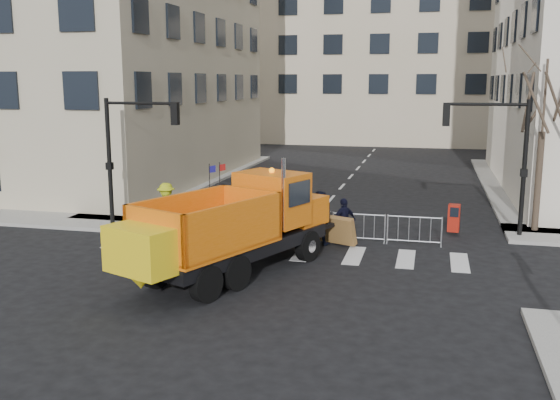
% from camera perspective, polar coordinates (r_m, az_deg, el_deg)
% --- Properties ---
extents(ground, '(120.00, 120.00, 0.00)m').
position_cam_1_polar(ground, '(17.66, -3.63, -9.33)').
color(ground, black).
rests_on(ground, ground).
extents(sidewalk_back, '(64.00, 5.00, 0.15)m').
position_cam_1_polar(sidewalk_back, '(25.54, 2.05, -2.78)').
color(sidewalk_back, gray).
rests_on(sidewalk_back, ground).
extents(building_far, '(30.00, 18.00, 24.00)m').
position_cam_1_polar(building_far, '(68.26, 9.82, 15.66)').
color(building_far, '#BFB192').
rests_on(building_far, ground).
extents(traffic_light_left, '(0.18, 0.18, 5.40)m').
position_cam_1_polar(traffic_light_left, '(26.90, -15.32, 3.23)').
color(traffic_light_left, black).
rests_on(traffic_light_left, ground).
extents(traffic_light_right, '(0.18, 0.18, 5.40)m').
position_cam_1_polar(traffic_light_right, '(25.78, 21.42, 2.55)').
color(traffic_light_right, black).
rests_on(traffic_light_right, ground).
extents(crowd_barriers, '(12.60, 0.60, 1.10)m').
position_cam_1_polar(crowd_barriers, '(24.74, -0.07, -2.09)').
color(crowd_barriers, '#9EA0A5').
rests_on(crowd_barriers, ground).
extents(street_tree, '(3.00, 3.00, 7.50)m').
position_cam_1_polar(street_tree, '(26.75, 22.79, 4.99)').
color(street_tree, '#382B21').
rests_on(street_tree, ground).
extents(plow_truck, '(6.01, 9.74, 3.69)m').
position_cam_1_polar(plow_truck, '(19.62, -4.40, -2.29)').
color(plow_truck, black).
rests_on(plow_truck, ground).
extents(cop_a, '(0.72, 0.50, 1.87)m').
position_cam_1_polar(cop_a, '(22.35, 2.92, -2.49)').
color(cop_a, black).
rests_on(cop_a, ground).
extents(cop_b, '(1.15, 1.00, 2.04)m').
position_cam_1_polar(cop_b, '(23.57, 3.58, -1.59)').
color(cop_b, black).
rests_on(cop_b, ground).
extents(cop_c, '(1.04, 1.03, 1.77)m').
position_cam_1_polar(cop_c, '(23.60, 5.88, -1.95)').
color(cop_c, black).
rests_on(cop_c, ground).
extents(worker, '(1.32, 0.83, 1.95)m').
position_cam_1_polar(worker, '(25.29, -10.33, -0.64)').
color(worker, '#ADB915').
rests_on(worker, sidewalk_back).
extents(newspaper_box, '(0.50, 0.45, 1.10)m').
position_cam_1_polar(newspaper_box, '(25.84, 15.61, -1.59)').
color(newspaper_box, '#A0180C').
rests_on(newspaper_box, sidewalk_back).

